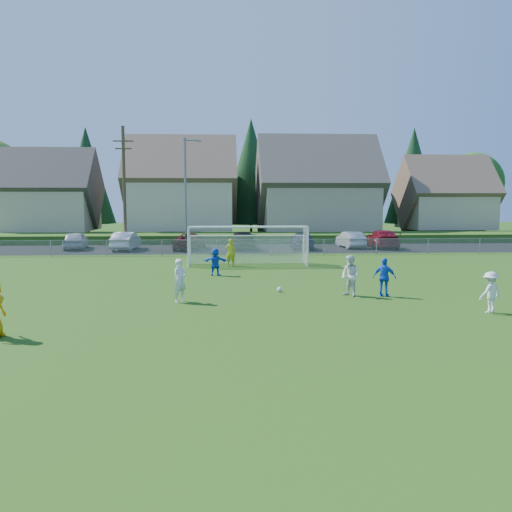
{
  "coord_description": "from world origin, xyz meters",
  "views": [
    {
      "loc": [
        -1.68,
        -17.87,
        4.1
      ],
      "look_at": [
        0.0,
        8.0,
        1.4
      ],
      "focal_mm": 38.0,
      "sensor_mm": 36.0,
      "label": 1
    }
  ],
  "objects_px": {
    "player_blue_a": "(385,277)",
    "car_e": "(302,240)",
    "car_c": "(190,241)",
    "soccer_ball": "(279,290)",
    "car_g": "(382,239)",
    "player_blue_b": "(215,262)",
    "soccer_goal": "(248,239)",
    "player_white_b": "(350,276)",
    "goalkeeper": "(231,252)",
    "player_white_c": "(490,292)",
    "car_d": "(242,240)",
    "car_f": "(351,240)",
    "player_white_a": "(180,281)",
    "car_b": "(126,241)",
    "car_a": "(76,240)"
  },
  "relations": [
    {
      "from": "player_blue_a",
      "to": "car_e",
      "type": "relative_size",
      "value": 0.39
    },
    {
      "from": "car_c",
      "to": "soccer_ball",
      "type": "bearing_deg",
      "value": 107.81
    },
    {
      "from": "car_g",
      "to": "player_blue_b",
      "type": "bearing_deg",
      "value": 52.51
    },
    {
      "from": "soccer_goal",
      "to": "player_white_b",
      "type": "bearing_deg",
      "value": -71.69
    },
    {
      "from": "player_blue_a",
      "to": "goalkeeper",
      "type": "bearing_deg",
      "value": -31.0
    },
    {
      "from": "car_e",
      "to": "car_g",
      "type": "bearing_deg",
      "value": -171.4
    },
    {
      "from": "player_white_c",
      "to": "goalkeeper",
      "type": "distance_m",
      "value": 17.19
    },
    {
      "from": "car_d",
      "to": "car_f",
      "type": "relative_size",
      "value": 1.19
    },
    {
      "from": "player_white_b",
      "to": "car_e",
      "type": "xyz_separation_m",
      "value": [
        1.25,
        22.12,
        -0.16
      ]
    },
    {
      "from": "player_white_a",
      "to": "car_b",
      "type": "relative_size",
      "value": 0.39
    },
    {
      "from": "player_white_a",
      "to": "car_g",
      "type": "distance_m",
      "value": 28.22
    },
    {
      "from": "player_white_a",
      "to": "car_b",
      "type": "distance_m",
      "value": 23.9
    },
    {
      "from": "player_white_b",
      "to": "car_a",
      "type": "distance_m",
      "value": 29.05
    },
    {
      "from": "player_blue_b",
      "to": "player_white_a",
      "type": "bearing_deg",
      "value": 93.53
    },
    {
      "from": "car_b",
      "to": "car_e",
      "type": "height_order",
      "value": "car_b"
    },
    {
      "from": "goalkeeper",
      "to": "car_f",
      "type": "xyz_separation_m",
      "value": [
        10.47,
        12.11,
        -0.16
      ]
    },
    {
      "from": "soccer_ball",
      "to": "player_white_c",
      "type": "xyz_separation_m",
      "value": [
        7.18,
        -4.91,
        0.64
      ]
    },
    {
      "from": "player_blue_b",
      "to": "soccer_goal",
      "type": "height_order",
      "value": "soccer_goal"
    },
    {
      "from": "car_e",
      "to": "car_g",
      "type": "height_order",
      "value": "car_g"
    },
    {
      "from": "soccer_ball",
      "to": "car_e",
      "type": "relative_size",
      "value": 0.05
    },
    {
      "from": "player_white_a",
      "to": "player_blue_a",
      "type": "bearing_deg",
      "value": -38.3
    },
    {
      "from": "car_a",
      "to": "player_white_b",
      "type": "bearing_deg",
      "value": 119.75
    },
    {
      "from": "player_white_c",
      "to": "soccer_goal",
      "type": "xyz_separation_m",
      "value": [
        -8.09,
        15.09,
        0.87
      ]
    },
    {
      "from": "soccer_ball",
      "to": "goalkeeper",
      "type": "xyz_separation_m",
      "value": [
        -2.0,
        9.63,
        0.74
      ]
    },
    {
      "from": "player_blue_a",
      "to": "car_d",
      "type": "relative_size",
      "value": 0.33
    },
    {
      "from": "player_blue_a",
      "to": "car_f",
      "type": "xyz_separation_m",
      "value": [
        4.13,
        23.14,
        -0.13
      ]
    },
    {
      "from": "player_white_c",
      "to": "car_b",
      "type": "bearing_deg",
      "value": -78.61
    },
    {
      "from": "car_a",
      "to": "player_white_c",
      "type": "bearing_deg",
      "value": 121.81
    },
    {
      "from": "soccer_ball",
      "to": "car_f",
      "type": "xyz_separation_m",
      "value": [
        8.47,
        21.74,
        0.58
      ]
    },
    {
      "from": "soccer_ball",
      "to": "soccer_goal",
      "type": "xyz_separation_m",
      "value": [
        -0.91,
        10.18,
        1.52
      ]
    },
    {
      "from": "soccer_ball",
      "to": "car_f",
      "type": "bearing_deg",
      "value": 68.71
    },
    {
      "from": "player_white_b",
      "to": "player_blue_b",
      "type": "xyz_separation_m",
      "value": [
        -5.79,
        6.77,
        -0.13
      ]
    },
    {
      "from": "car_e",
      "to": "soccer_goal",
      "type": "height_order",
      "value": "soccer_goal"
    },
    {
      "from": "car_f",
      "to": "soccer_ball",
      "type": "bearing_deg",
      "value": 64.55
    },
    {
      "from": "goalkeeper",
      "to": "car_b",
      "type": "relative_size",
      "value": 0.38
    },
    {
      "from": "goalkeeper",
      "to": "soccer_goal",
      "type": "distance_m",
      "value": 1.45
    },
    {
      "from": "car_g",
      "to": "car_f",
      "type": "bearing_deg",
      "value": -1.25
    },
    {
      "from": "soccer_goal",
      "to": "car_g",
      "type": "bearing_deg",
      "value": 43.21
    },
    {
      "from": "player_white_b",
      "to": "player_white_a",
      "type": "bearing_deg",
      "value": -114.38
    },
    {
      "from": "player_white_a",
      "to": "soccer_goal",
      "type": "height_order",
      "value": "soccer_goal"
    },
    {
      "from": "car_c",
      "to": "car_d",
      "type": "height_order",
      "value": "car_d"
    },
    {
      "from": "player_white_b",
      "to": "player_blue_a",
      "type": "relative_size",
      "value": 1.07
    },
    {
      "from": "car_a",
      "to": "car_g",
      "type": "distance_m",
      "value": 25.77
    },
    {
      "from": "car_b",
      "to": "car_c",
      "type": "height_order",
      "value": "car_b"
    },
    {
      "from": "player_white_a",
      "to": "car_c",
      "type": "height_order",
      "value": "player_white_a"
    },
    {
      "from": "player_blue_a",
      "to": "goalkeeper",
      "type": "xyz_separation_m",
      "value": [
        -6.34,
        11.03,
        0.03
      ]
    },
    {
      "from": "player_white_b",
      "to": "car_d",
      "type": "distance_m",
      "value": 22.7
    },
    {
      "from": "player_blue_b",
      "to": "player_white_c",
      "type": "bearing_deg",
      "value": 147.61
    },
    {
      "from": "player_blue_a",
      "to": "player_white_a",
      "type": "bearing_deg",
      "value": 34.12
    },
    {
      "from": "player_blue_a",
      "to": "car_g",
      "type": "bearing_deg",
      "value": -77.43
    }
  ]
}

